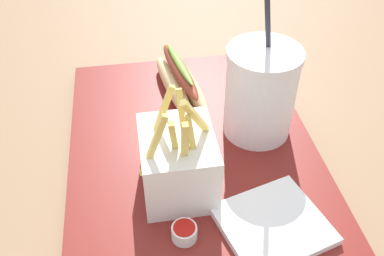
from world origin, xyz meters
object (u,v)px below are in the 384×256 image
object	(u,v)px
hot_dog_1	(181,81)
ketchup_cup_1	(266,93)
fries_basket	(178,162)
napkin_stack	(273,224)
ketchup_cup_2	(184,232)
soda_cup	(260,92)

from	to	relation	value
hot_dog_1	ketchup_cup_1	bearing A→B (deg)	-104.78
fries_basket	napkin_stack	bearing A→B (deg)	-128.70
ketchup_cup_2	ketchup_cup_1	bearing A→B (deg)	-34.93
soda_cup	napkin_stack	world-z (taller)	soda_cup
soda_cup	napkin_stack	xyz separation A→B (m)	(-0.18, 0.03, -0.06)
hot_dog_1	napkin_stack	distance (m)	0.29
soda_cup	hot_dog_1	world-z (taller)	soda_cup
ketchup_cup_1	napkin_stack	size ratio (longest dim) A/B	0.31
ketchup_cup_1	ketchup_cup_2	xyz separation A→B (m)	(-0.25, 0.17, -0.00)
fries_basket	ketchup_cup_2	size ratio (longest dim) A/B	5.22
soda_cup	hot_dog_1	size ratio (longest dim) A/B	1.17
soda_cup	fries_basket	size ratio (longest dim) A/B	1.37
soda_cup	ketchup_cup_2	bearing A→B (deg)	142.18
soda_cup	ketchup_cup_1	size ratio (longest dim) A/B	5.90
napkin_stack	fries_basket	bearing A→B (deg)	51.30
ketchup_cup_1	ketchup_cup_2	size ratio (longest dim) A/B	1.21
hot_dog_1	napkin_stack	xyz separation A→B (m)	(-0.28, -0.07, -0.02)
soda_cup	hot_dog_1	distance (m)	0.15
ketchup_cup_2	napkin_stack	bearing A→B (deg)	-91.50
soda_cup	ketchup_cup_1	distance (m)	0.10
ketchup_cup_1	napkin_stack	world-z (taller)	ketchup_cup_1
ketchup_cup_1	napkin_stack	distance (m)	0.26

